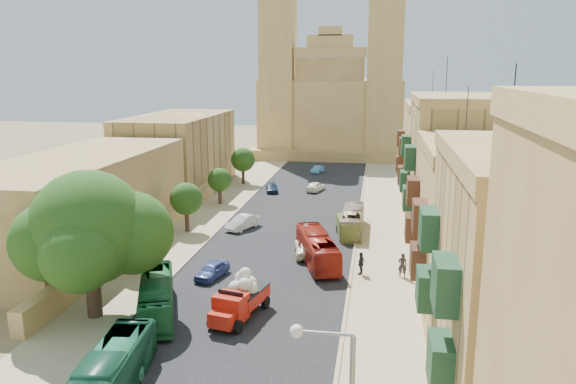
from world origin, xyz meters
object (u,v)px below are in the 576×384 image
(car_cream, at_px, (308,247))
(pedestrian_c, at_px, (361,263))
(church, at_px, (332,104))
(bus_red_east, at_px, (317,248))
(bus_green_north, at_px, (156,297))
(car_white_b, at_px, (316,186))
(ficus_tree, at_px, (90,232))
(bus_cream_east, at_px, (353,220))
(street_tree_a, at_px, (136,238))
(red_truck, at_px, (240,298))
(car_white_a, at_px, (243,222))
(olive_pickup, at_px, (349,228))
(car_blue_b, at_px, (318,169))
(bus_green_south, at_px, (109,376))
(pedestrian_a, at_px, (402,265))
(street_tree_d, at_px, (243,160))
(street_tree_c, at_px, (220,180))
(car_dkblue, at_px, (272,188))
(street_tree_b, at_px, (186,199))
(car_blue_a, at_px, (212,270))

(car_cream, relative_size, pedestrian_c, 2.62)
(church, height_order, bus_red_east, church)
(bus_green_north, relative_size, car_white_b, 2.36)
(ficus_tree, bearing_deg, bus_cream_east, 54.86)
(street_tree_a, xyz_separation_m, car_white_b, (10.69, 32.93, -2.27))
(red_truck, distance_m, car_white_a, 21.05)
(pedestrian_c, bearing_deg, ficus_tree, -39.05)
(olive_pickup, xyz_separation_m, car_blue_b, (-6.73, 33.85, -0.37))
(bus_green_south, distance_m, pedestrian_a, 24.57)
(street_tree_d, height_order, car_cream, street_tree_d)
(ficus_tree, xyz_separation_m, pedestrian_c, (17.17, 10.54, -4.90))
(car_cream, height_order, pedestrian_a, pedestrian_a)
(car_white_a, distance_m, car_white_b, 19.92)
(bus_red_east, xyz_separation_m, car_blue_b, (-4.50, 41.67, -0.75))
(bus_red_east, bearing_deg, bus_green_south, 52.35)
(church, bearing_deg, red_truck, -89.91)
(street_tree_c, xyz_separation_m, pedestrian_c, (17.76, -21.45, -2.00))
(car_white_b, bearing_deg, car_blue_b, -68.33)
(car_cream, bearing_deg, ficus_tree, 39.42)
(street_tree_d, bearing_deg, ficus_tree, -89.23)
(church, distance_m, ficus_tree, 75.29)
(street_tree_a, xyz_separation_m, car_dkblue, (5.00, 31.49, -2.38))
(bus_green_north, xyz_separation_m, bus_cream_east, (12.00, 21.74, -0.07))
(car_blue_b, bearing_deg, street_tree_b, -90.83)
(street_tree_a, relative_size, car_blue_a, 1.19)
(street_tree_c, xyz_separation_m, car_blue_b, (9.50, 22.38, -2.40))
(street_tree_a, height_order, car_dkblue, street_tree_a)
(church, bearing_deg, ficus_tree, -97.19)
(car_dkblue, distance_m, car_white_b, 5.88)
(street_tree_b, xyz_separation_m, street_tree_d, (0.00, 24.00, 0.13))
(street_tree_b, bearing_deg, bus_red_east, -27.53)
(street_tree_d, xyz_separation_m, red_truck, (10.11, -42.74, -2.08))
(ficus_tree, bearing_deg, olive_pickup, 52.70)
(church, distance_m, car_white_b, 34.83)
(pedestrian_a, height_order, pedestrian_c, pedestrian_a)
(street_tree_b, xyz_separation_m, pedestrian_c, (17.76, -9.45, -2.42))
(ficus_tree, bearing_deg, bus_red_east, 43.43)
(church, relative_size, bus_green_south, 3.93)
(bus_red_east, relative_size, car_white_b, 2.43)
(car_white_a, relative_size, car_white_b, 1.11)
(street_tree_a, height_order, car_blue_a, street_tree_a)
(olive_pickup, height_order, bus_green_south, bus_green_south)
(street_tree_d, height_order, car_blue_a, street_tree_d)
(street_tree_a, bearing_deg, pedestrian_c, 8.16)
(street_tree_c, relative_size, bus_cream_east, 0.52)
(olive_pickup, bearing_deg, car_cream, -119.10)
(car_white_a, height_order, car_cream, car_white_a)
(street_tree_a, height_order, car_white_b, street_tree_a)
(church, distance_m, olive_pickup, 55.12)
(ficus_tree, bearing_deg, red_truck, 7.49)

